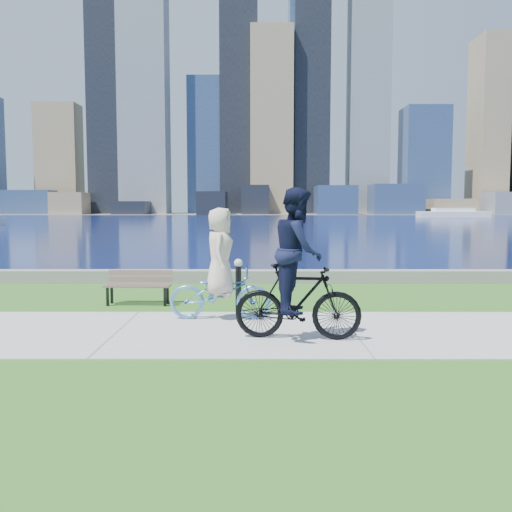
{
  "coord_description": "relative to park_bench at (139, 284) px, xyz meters",
  "views": [
    {
      "loc": [
        -1.64,
        -9.51,
        2.15
      ],
      "look_at": [
        -1.66,
        2.24,
        1.1
      ],
      "focal_mm": 40.0,
      "sensor_mm": 36.0,
      "label": 1
    }
  ],
  "objects": [
    {
      "name": "ground",
      "position": [
        4.21,
        -2.75,
        -0.45
      ],
      "size": [
        320.0,
        320.0,
        0.0
      ],
      "primitive_type": "plane",
      "color": "#275C18",
      "rests_on": "ground"
    },
    {
      "name": "concrete_path",
      "position": [
        4.21,
        -2.75,
        -0.44
      ],
      "size": [
        80.0,
        3.5,
        0.02
      ],
      "primitive_type": "cube",
      "color": "#A1A29D",
      "rests_on": "ground"
    },
    {
      "name": "seawall",
      "position": [
        4.21,
        3.45,
        -0.27
      ],
      "size": [
        90.0,
        0.5,
        0.35
      ],
      "primitive_type": "cube",
      "color": "slate",
      "rests_on": "ground"
    },
    {
      "name": "bay_water",
      "position": [
        4.21,
        69.25,
        -0.44
      ],
      "size": [
        320.0,
        131.0,
        0.01
      ],
      "primitive_type": "cube",
      "color": "#0B1648",
      "rests_on": "ground"
    },
    {
      "name": "far_shore",
      "position": [
        4.21,
        127.25,
        -0.39
      ],
      "size": [
        320.0,
        30.0,
        0.12
      ],
      "primitive_type": "cube",
      "color": "gray",
      "rests_on": "ground"
    },
    {
      "name": "city_skyline",
      "position": [
        12.02,
        126.58,
        22.15
      ],
      "size": [
        178.6,
        24.22,
        76.0
      ],
      "color": "#8D7957",
      "rests_on": "ground"
    },
    {
      "name": "ferry_far",
      "position": [
        37.21,
        88.62,
        0.24
      ],
      "size": [
        12.21,
        3.49,
        1.66
      ],
      "color": "white",
      "rests_on": "ground"
    },
    {
      "name": "park_bench",
      "position": [
        0.0,
        0.0,
        0.0
      ],
      "size": [
        1.42,
        0.53,
        0.73
      ],
      "rotation": [
        0.0,
        0.0,
        -0.03
      ],
      "color": "black",
      "rests_on": "ground"
    },
    {
      "name": "bollard_lamp",
      "position": [
        2.2,
        -0.83,
        0.17
      ],
      "size": [
        0.17,
        0.17,
        1.07
      ],
      "color": "black",
      "rests_on": "ground"
    },
    {
      "name": "cyclist_woman",
      "position": [
        1.88,
        -1.71,
        0.35
      ],
      "size": [
        0.72,
        1.92,
        2.08
      ],
      "rotation": [
        0.0,
        0.0,
        1.54
      ],
      "color": "#558FCF",
      "rests_on": "ground"
    },
    {
      "name": "cyclist_man",
      "position": [
        3.22,
        -3.31,
        0.58
      ],
      "size": [
        0.85,
        2.06,
        2.41
      ],
      "rotation": [
        0.0,
        0.0,
        1.44
      ],
      "color": "black",
      "rests_on": "ground"
    }
  ]
}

